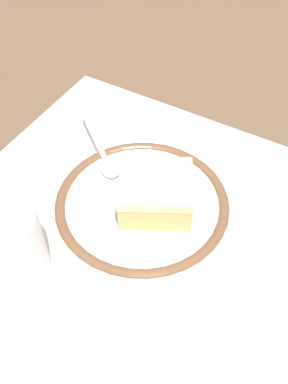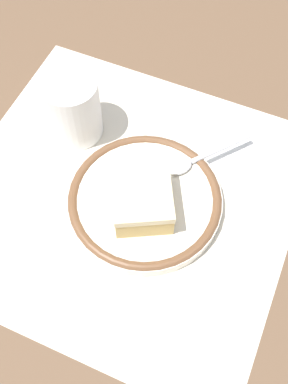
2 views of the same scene
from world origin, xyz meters
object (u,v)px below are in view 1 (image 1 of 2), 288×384
at_px(spoon, 103,155).
at_px(napkin, 79,135).
at_px(cake_slice, 155,193).
at_px(plate, 144,207).
at_px(cup, 7,251).

xyz_separation_m(spoon, napkin, (0.03, 0.06, -0.02)).
bearing_deg(cake_slice, spoon, 68.84).
bearing_deg(napkin, spoon, -116.87).
xyz_separation_m(cake_slice, spoon, (0.04, 0.09, -0.02)).
bearing_deg(spoon, napkin, 63.13).
height_order(plate, napkin, plate).
xyz_separation_m(cup, napkin, (0.21, 0.07, -0.04)).
height_order(plate, cake_slice, cake_slice).
relative_size(plate, cup, 2.10).
distance_m(cake_slice, spoon, 0.10).
height_order(plate, spoon, spoon).
distance_m(plate, cake_slice, 0.03).
height_order(plate, cup, cup).
distance_m(plate, napkin, 0.16).
distance_m(cake_slice, napkin, 0.17).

